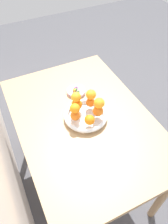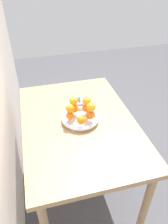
# 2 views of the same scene
# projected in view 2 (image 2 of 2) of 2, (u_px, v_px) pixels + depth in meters

# --- Properties ---
(ground_plane) EXTENTS (6.00, 6.00, 0.00)m
(ground_plane) POSITION_uv_depth(u_px,v_px,m) (80.00, 186.00, 1.94)
(ground_plane) COLOR #4C4C51
(dining_table) EXTENTS (1.10, 0.76, 0.74)m
(dining_table) POSITION_uv_depth(u_px,v_px,m) (79.00, 131.00, 1.54)
(dining_table) COLOR tan
(dining_table) RESTS_ON ground_plane
(fruit_bowl) EXTENTS (0.26, 0.26, 0.04)m
(fruit_bowl) POSITION_uv_depth(u_px,v_px,m) (80.00, 119.00, 1.48)
(fruit_bowl) COLOR silver
(fruit_bowl) RESTS_ON dining_table
(candy_dish) EXTENTS (0.12, 0.12, 0.02)m
(candy_dish) POSITION_uv_depth(u_px,v_px,m) (78.00, 101.00, 1.67)
(candy_dish) COLOR #B28C99
(candy_dish) RESTS_ON dining_table
(orange_0) EXTENTS (0.06, 0.06, 0.06)m
(orange_0) POSITION_uv_depth(u_px,v_px,m) (81.00, 120.00, 1.39)
(orange_0) COLOR orange
(orange_0) RESTS_ON fruit_bowl
(orange_1) EXTENTS (0.06, 0.06, 0.06)m
(orange_1) POSITION_uv_depth(u_px,v_px,m) (90.00, 115.00, 1.43)
(orange_1) COLOR orange
(orange_1) RESTS_ON fruit_bowl
(orange_2) EXTENTS (0.05, 0.05, 0.05)m
(orange_2) POSITION_uv_depth(u_px,v_px,m) (86.00, 108.00, 1.50)
(orange_2) COLOR orange
(orange_2) RESTS_ON fruit_bowl
(orange_3) EXTENTS (0.06, 0.06, 0.06)m
(orange_3) POSITION_uv_depth(u_px,v_px,m) (74.00, 108.00, 1.49)
(orange_3) COLOR orange
(orange_3) RESTS_ON fruit_bowl
(orange_4) EXTENTS (0.06, 0.06, 0.06)m
(orange_4) POSITION_uv_depth(u_px,v_px,m) (70.00, 116.00, 1.43)
(orange_4) COLOR orange
(orange_4) RESTS_ON fruit_bowl
(orange_5) EXTENTS (0.06, 0.06, 0.06)m
(orange_5) POSITION_uv_depth(u_px,v_px,m) (91.00, 107.00, 1.40)
(orange_5) COLOR orange
(orange_5) RESTS_ON orange_1
(orange_6) EXTENTS (0.06, 0.06, 0.06)m
(orange_6) POSITION_uv_depth(u_px,v_px,m) (74.00, 101.00, 1.45)
(orange_6) COLOR orange
(orange_6) RESTS_ON orange_3
(orange_7) EXTENTS (0.06, 0.06, 0.06)m
(orange_7) POSITION_uv_depth(u_px,v_px,m) (87.00, 101.00, 1.47)
(orange_7) COLOR orange
(orange_7) RESTS_ON orange_2
(orange_8) EXTENTS (0.06, 0.06, 0.06)m
(orange_8) POSITION_uv_depth(u_px,v_px,m) (70.00, 109.00, 1.40)
(orange_8) COLOR orange
(orange_8) RESTS_ON orange_4
(candy_ball_0) EXTENTS (0.02, 0.02, 0.02)m
(candy_ball_0) POSITION_uv_depth(u_px,v_px,m) (77.00, 99.00, 1.66)
(candy_ball_0) COLOR #C6384C
(candy_ball_0) RESTS_ON candy_dish
(candy_ball_1) EXTENTS (0.02, 0.02, 0.02)m
(candy_ball_1) POSITION_uv_depth(u_px,v_px,m) (76.00, 99.00, 1.65)
(candy_ball_1) COLOR gold
(candy_ball_1) RESTS_ON candy_dish
(candy_ball_2) EXTENTS (0.02, 0.02, 0.02)m
(candy_ball_2) POSITION_uv_depth(u_px,v_px,m) (78.00, 99.00, 1.65)
(candy_ball_2) COLOR #4C9947
(candy_ball_2) RESTS_ON candy_dish
(candy_ball_3) EXTENTS (0.02, 0.02, 0.02)m
(candy_ball_3) POSITION_uv_depth(u_px,v_px,m) (80.00, 101.00, 1.64)
(candy_ball_3) COLOR #4C9947
(candy_ball_3) RESTS_ON candy_dish
(candy_ball_4) EXTENTS (0.02, 0.02, 0.02)m
(candy_ball_4) POSITION_uv_depth(u_px,v_px,m) (79.00, 98.00, 1.67)
(candy_ball_4) COLOR #8C4C99
(candy_ball_4) RESTS_ON candy_dish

